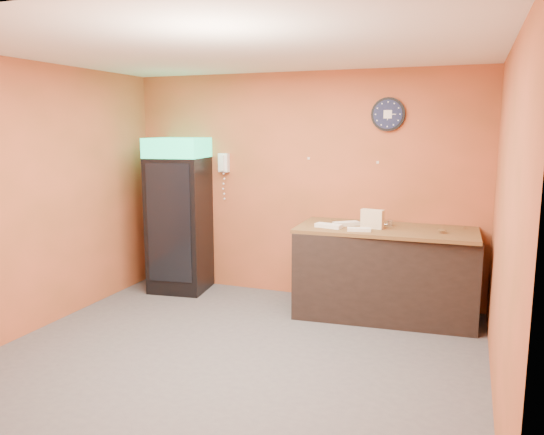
% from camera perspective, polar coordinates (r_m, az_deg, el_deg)
% --- Properties ---
extents(floor, '(4.50, 4.50, 0.00)m').
position_cam_1_polar(floor, '(5.21, -3.85, -14.46)').
color(floor, '#47474C').
rests_on(floor, ground).
extents(back_wall, '(4.50, 0.02, 2.80)m').
position_cam_1_polar(back_wall, '(6.67, 3.12, 3.39)').
color(back_wall, '#CA5C39').
rests_on(back_wall, floor).
extents(left_wall, '(0.02, 4.00, 2.80)m').
position_cam_1_polar(left_wall, '(6.09, -23.69, 2.00)').
color(left_wall, '#CA5C39').
rests_on(left_wall, floor).
extents(right_wall, '(0.02, 4.00, 2.80)m').
position_cam_1_polar(right_wall, '(4.39, 23.75, -0.68)').
color(right_wall, '#CA5C39').
rests_on(right_wall, floor).
extents(ceiling, '(4.50, 4.00, 0.02)m').
position_cam_1_polar(ceiling, '(4.80, -4.24, 17.70)').
color(ceiling, white).
rests_on(ceiling, back_wall).
extents(beverage_cooler, '(0.78, 0.79, 2.00)m').
position_cam_1_polar(beverage_cooler, '(6.99, -10.08, 0.04)').
color(beverage_cooler, black).
rests_on(beverage_cooler, floor).
extents(prep_counter, '(2.02, 1.02, 0.98)m').
position_cam_1_polar(prep_counter, '(6.17, 12.03, -5.94)').
color(prep_counter, black).
rests_on(prep_counter, floor).
extents(wall_clock, '(0.39, 0.06, 0.39)m').
position_cam_1_polar(wall_clock, '(6.36, 12.38, 10.79)').
color(wall_clock, black).
rests_on(wall_clock, back_wall).
extents(wall_phone, '(0.13, 0.11, 0.24)m').
position_cam_1_polar(wall_phone, '(6.98, -5.23, 5.89)').
color(wall_phone, white).
rests_on(wall_phone, back_wall).
extents(butcher_paper, '(1.99, 0.98, 0.04)m').
position_cam_1_polar(butcher_paper, '(6.05, 12.20, -1.28)').
color(butcher_paper, brown).
rests_on(butcher_paper, prep_counter).
extents(sub_roll_stack, '(0.26, 0.13, 0.21)m').
position_cam_1_polar(sub_roll_stack, '(5.97, 10.74, -0.15)').
color(sub_roll_stack, beige).
rests_on(sub_roll_stack, butcher_paper).
extents(wrapped_sandwich_left, '(0.32, 0.18, 0.04)m').
position_cam_1_polar(wrapped_sandwich_left, '(5.95, 6.12, -0.89)').
color(wrapped_sandwich_left, white).
rests_on(wrapped_sandwich_left, butcher_paper).
extents(wrapped_sandwich_mid, '(0.27, 0.15, 0.04)m').
position_cam_1_polar(wrapped_sandwich_mid, '(5.80, 9.34, -1.27)').
color(wrapped_sandwich_mid, white).
rests_on(wrapped_sandwich_mid, butcher_paper).
extents(wrapped_sandwich_right, '(0.30, 0.27, 0.04)m').
position_cam_1_polar(wrapped_sandwich_right, '(6.11, 7.99, -0.65)').
color(wrapped_sandwich_right, white).
rests_on(wrapped_sandwich_right, butcher_paper).
extents(kitchen_tool, '(0.07, 0.07, 0.07)m').
position_cam_1_polar(kitchen_tool, '(6.17, 12.60, -0.58)').
color(kitchen_tool, silver).
rests_on(kitchen_tool, butcher_paper).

